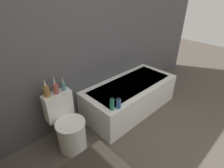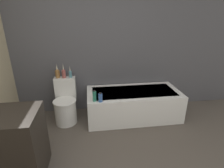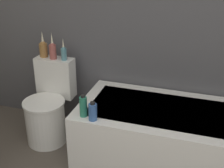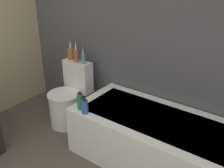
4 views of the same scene
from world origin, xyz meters
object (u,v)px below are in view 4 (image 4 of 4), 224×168
Objects in this scene: vase_silver at (76,55)px; vase_bronze at (83,58)px; vase_gold at (71,53)px; toilet at (68,100)px; bathtub at (156,141)px; shampoo_bottle_tall at (80,101)px; shampoo_bottle_short at (85,107)px.

vase_silver is 0.11m from vase_bronze.
vase_gold is 0.97× the size of vase_silver.
toilet is 3.05× the size of vase_gold.
shampoo_bottle_tall is (-0.73, -0.30, 0.34)m from bathtub.
vase_gold reaches higher than toilet.
shampoo_bottle_short is at bearing -47.45° from vase_bronze.
vase_silver reaches higher than shampoo_bottle_tall.
vase_silver is (0.00, 0.18, 0.54)m from toilet.
bathtub is 1.24m from toilet.
toilet is 0.75m from shampoo_bottle_short.
vase_gold is 1.34× the size of shampoo_bottle_tall.
shampoo_bottle_tall reaches higher than bathtub.
shampoo_bottle_short is (0.61, -0.54, -0.27)m from vase_silver.
toilet is 3.58× the size of vase_bronze.
vase_gold reaches higher than bathtub.
vase_bronze is at bearing -5.19° from vase_gold.
bathtub is 2.20× the size of toilet.
vase_gold is (-0.11, 0.21, 0.54)m from toilet.
vase_bronze reaches higher than toilet.
bathtub is 7.87× the size of vase_bronze.
bathtub is 0.86m from shampoo_bottle_tall.
vase_gold is at bearing 142.16° from shampoo_bottle_short.
vase_silver is (-1.24, 0.20, 0.60)m from bathtub.
bathtub is 1.39m from vase_silver.
shampoo_bottle_tall is (0.40, -0.51, -0.24)m from vase_bronze.
vase_gold is at bearing 139.83° from shampoo_bottle_tall.
shampoo_bottle_tall is at bearing -51.75° from vase_bronze.
vase_silver reaches higher than toilet.
vase_gold is (-1.35, 0.22, 0.59)m from bathtub.
vase_gold is 0.11m from vase_silver.
bathtub is 6.54× the size of vase_silver.
vase_silver is at bearing 135.43° from shampoo_bottle_tall.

